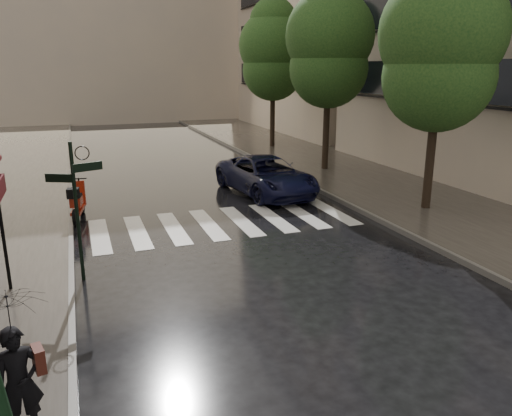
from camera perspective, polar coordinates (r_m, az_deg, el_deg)
ground at (r=9.30m, az=-10.98°, el=-14.09°), size 120.00×120.00×0.00m
sidewalk_far at (r=23.44m, az=9.47°, el=4.47°), size 5.50×60.00×0.12m
curb_near at (r=20.53m, az=-20.43°, el=2.10°), size 0.12×60.00×0.16m
curb_far at (r=22.22m, az=3.13°, el=4.08°), size 0.12×60.00×0.16m
crosswalk at (r=15.29m, az=-3.60°, el=-1.66°), size 7.85×3.20×0.01m
signpost at (r=11.36m, az=-19.87°, el=0.79°), size 1.17×0.29×3.10m
tree_near at (r=16.85m, az=20.42°, el=17.36°), size 3.80×3.80×7.99m
tree_mid at (r=22.66m, az=8.38°, el=18.20°), size 3.80×3.80×8.34m
tree_far at (r=29.10m, az=1.96°, el=17.53°), size 3.80×3.80×8.16m
pedestrian_with_umbrella at (r=6.68m, az=-26.24°, el=-11.68°), size 1.08×1.09×2.36m
scooter at (r=16.39m, az=-19.73°, el=0.59°), size 0.63×1.79×1.18m
parked_car at (r=18.64m, az=1.16°, el=3.73°), size 2.90×5.20×1.37m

